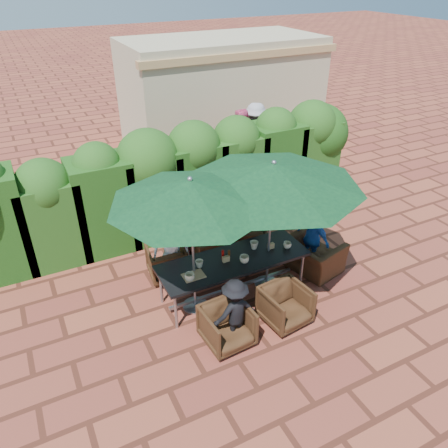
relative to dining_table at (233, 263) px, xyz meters
name	(u,v)px	position (x,y,z in m)	size (l,w,h in m)	color
ground	(222,287)	(-0.10, 0.23, -0.68)	(80.00, 80.00, 0.00)	brown
dining_table	(233,263)	(0.00, 0.00, 0.00)	(2.63, 0.90, 0.75)	black
umbrella_left	(190,192)	(-0.74, -0.01, 1.54)	(2.53, 2.53, 2.46)	gray
umbrella_right	(273,175)	(0.67, -0.05, 1.54)	(2.96, 2.96, 2.46)	gray
chair_far_left	(167,260)	(-0.86, 1.03, -0.33)	(0.67, 0.63, 0.69)	black
chair_far_mid	(209,246)	(0.01, 1.00, -0.26)	(0.82, 0.77, 0.84)	black
chair_far_right	(245,238)	(0.78, 0.97, -0.28)	(0.78, 0.73, 0.80)	black
chair_near_left	(227,324)	(-0.63, -0.99, -0.31)	(0.71, 0.66, 0.73)	black
chair_near_right	(286,304)	(0.43, -1.00, -0.32)	(0.70, 0.66, 0.72)	black
chair_end_right	(314,251)	(1.69, -0.06, -0.24)	(0.99, 0.64, 0.87)	black
adult_far_left	(171,246)	(-0.78, 0.95, 0.02)	(0.69, 0.41, 1.39)	white
adult_far_mid	(205,240)	(-0.08, 0.98, -0.09)	(0.42, 0.35, 1.18)	#2058B0
adult_far_right	(254,226)	(0.93, 0.89, 0.00)	(0.65, 0.40, 1.36)	black
adult_near_left	(235,311)	(-0.50, -0.98, -0.11)	(0.72, 0.33, 1.13)	black
adult_end_right	(313,238)	(1.73, 0.05, -0.04)	(0.75, 0.37, 1.27)	#2058B0
child_left	(186,252)	(-0.45, 1.07, -0.29)	(0.28, 0.23, 0.77)	#E14F83
child_right	(229,239)	(0.45, 1.04, -0.25)	(0.31, 0.25, 0.86)	#AD52B2
pedestrian_a	(195,154)	(1.28, 4.53, 0.15)	(1.54, 0.55, 1.65)	#23823D
pedestrian_b	(240,142)	(2.62, 4.56, 0.23)	(0.87, 0.53, 1.81)	#E14F83
pedestrian_c	(255,137)	(3.15, 4.65, 0.26)	(1.21, 0.55, 1.88)	#9998A0
cup_a	(190,277)	(-0.89, -0.20, 0.14)	(0.16, 0.16, 0.13)	beige
cup_b	(199,264)	(-0.61, 0.06, 0.14)	(0.13, 0.13, 0.13)	beige
cup_c	(244,259)	(0.12, -0.17, 0.14)	(0.16, 0.16, 0.13)	beige
cup_d	(254,245)	(0.48, 0.13, 0.14)	(0.15, 0.15, 0.14)	beige
cup_e	(287,245)	(1.01, -0.13, 0.13)	(0.15, 0.15, 0.12)	beige
ketchup_bottle	(223,255)	(-0.16, 0.10, 0.16)	(0.04, 0.04, 0.17)	#B20C0A
sauce_bottle	(229,255)	(-0.06, 0.05, 0.16)	(0.04, 0.04, 0.17)	#4C230C
serving_tray	(194,276)	(-0.80, -0.13, 0.08)	(0.35, 0.25, 0.02)	#AE8154
number_block_left	(226,259)	(-0.14, 0.00, 0.12)	(0.12, 0.06, 0.10)	tan
number_block_right	(271,246)	(0.75, -0.01, 0.12)	(0.12, 0.06, 0.10)	tan
hedge_wall	(169,174)	(-0.17, 2.55, 0.66)	(9.10, 1.60, 2.44)	#17360E
building	(222,91)	(3.40, 7.23, 0.93)	(6.20, 3.08, 3.20)	#BAAA8A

